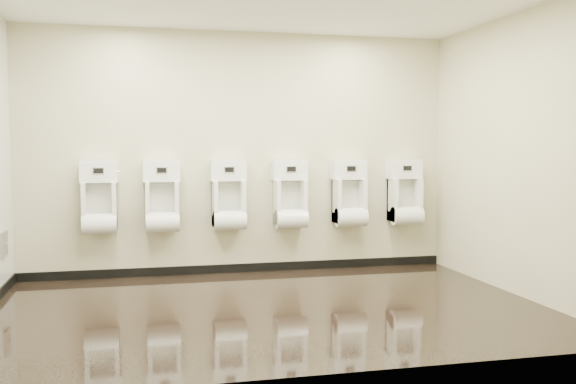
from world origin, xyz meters
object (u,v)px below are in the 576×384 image
Objects in this scene: access_panel at (4,244)px; urinal_4 at (350,198)px; urinal_3 at (290,199)px; urinal_5 at (405,197)px; urinal_1 at (162,202)px; urinal_0 at (99,203)px; urinal_2 at (229,200)px.

access_panel is 3.82m from urinal_4.
urinal_3 and urinal_5 have the same top height.
urinal_1 is at bearing 180.00° from urinal_5.
urinal_4 is (2.88, 0.00, 0.00)m from urinal_0.
urinal_2 and urinal_4 have the same top height.
urinal_0 and urinal_3 have the same top height.
urinal_4 is at bearing 180.00° from urinal_5.
urinal_3 is at bearing 7.69° from access_panel.
urinal_5 is (2.17, 0.00, 0.00)m from urinal_2.
access_panel is 0.32× the size of urinal_0.
urinal_3 is at bearing 180.00° from urinal_4.
access_panel is at bearing -165.36° from urinal_1.
urinal_5 is at bearing 0.00° from urinal_0.
urinal_2 is 1.00× the size of urinal_4.
urinal_4 is (1.45, 0.00, 0.00)m from urinal_2.
urinal_3 is 1.00× the size of urinal_5.
urinal_5 is (2.92, 0.00, 0.00)m from urinal_1.
urinal_1 is 0.75m from urinal_2.
urinal_3 is (1.47, 0.00, 0.00)m from urinal_1.
urinal_1 is 1.00× the size of urinal_4.
urinal_0 and urinal_5 have the same top height.
urinal_0 is 2.15m from urinal_3.
urinal_2 is at bearing 180.00° from urinal_5.
urinal_5 is at bearing 0.00° from urinal_1.
access_panel is at bearing -172.31° from urinal_3.
urinal_4 is at bearing 6.22° from access_panel.
urinal_4 and urinal_5 have the same top height.
access_panel is 1.06m from urinal_0.
urinal_4 is (2.20, 0.00, 0.00)m from urinal_1.
urinal_3 is at bearing 0.00° from urinal_2.
urinal_2 is 1.00× the size of urinal_3.
urinal_0 is 2.88m from urinal_4.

